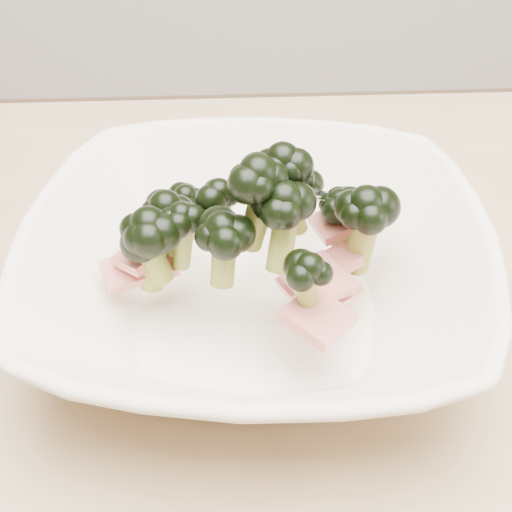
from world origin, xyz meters
name	(u,v)px	position (x,y,z in m)	size (l,w,h in m)	color
dining_table	(351,465)	(0.00, 0.00, 0.65)	(1.20, 0.80, 0.75)	tan
broccoli_dish	(256,264)	(-0.07, 0.06, 0.79)	(0.33, 0.33, 0.14)	#EFDECA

